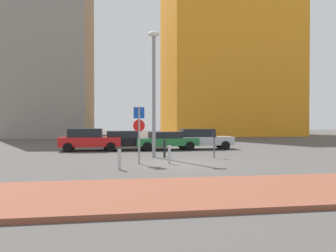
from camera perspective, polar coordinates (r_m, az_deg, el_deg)
The scene contains 14 objects.
ground_plane at distance 16.31m, azimuth 2.11°, elevation -6.58°, with size 120.00×120.00×0.00m, color #4C4947.
sidewalk_brick at distance 9.64m, azimuth 10.11°, elevation -11.35°, with size 40.00×4.12×0.14m, color brown.
parked_car_red at distance 23.61m, azimuth -13.84°, elevation -2.29°, with size 4.26×2.04×1.59m.
parked_car_black at distance 23.73m, azimuth -7.37°, elevation -2.46°, with size 4.29×2.00×1.41m.
parked_car_green at distance 23.77m, azimuth -0.35°, elevation -2.51°, with size 4.66×2.26×1.34m.
parked_car_silver at distance 24.46m, azimuth 5.92°, elevation -2.22°, with size 4.47×1.93×1.53m.
parking_sign_post at distance 15.80m, azimuth -5.16°, elevation -0.35°, with size 0.59×0.19×2.82m.
parking_meter at distance 18.75m, azimuth 8.20°, elevation -2.73°, with size 0.18×0.14×1.46m.
street_lamp at distance 18.83m, azimuth -2.53°, elevation 7.50°, with size 0.70×0.36×7.32m.
traffic_bollard_near at distance 18.64m, azimuth -0.62°, elevation -4.00°, with size 0.13×0.13×1.06m, color black.
traffic_bollard_mid at distance 15.86m, azimuth 0.24°, elevation -5.11°, with size 0.14×0.14×0.92m, color #B7B7BC.
traffic_bollard_far at distance 14.12m, azimuth -8.62°, elevation -5.93°, with size 0.16×0.16×0.88m, color #B7B7BC.
building_colorful_midrise at distance 52.81m, azimuth 10.13°, elevation 12.10°, with size 18.62×16.37×24.88m, color orange.
building_under_construction at distance 49.45m, azimuth -19.66°, elevation 12.25°, with size 10.14×15.58×23.88m, color gray.
Camera 1 is at (-3.06, -15.88, 2.10)m, focal length 34.34 mm.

